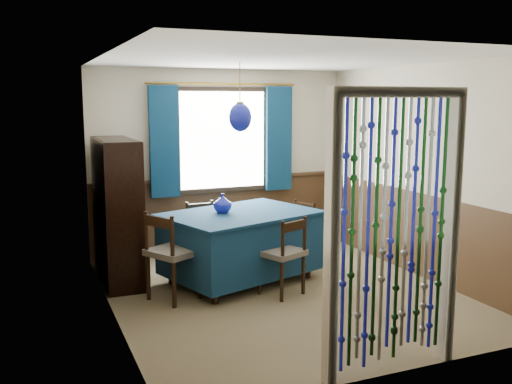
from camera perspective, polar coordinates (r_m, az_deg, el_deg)
name	(u,v)px	position (r m, az deg, el deg)	size (l,w,h in m)	color
floor	(283,293)	(6.32, 2.70, -10.08)	(4.00, 4.00, 0.00)	brown
ceiling	(285,59)	(5.99, 2.89, 13.15)	(4.00, 4.00, 0.00)	silver
wall_back	(221,161)	(7.87, -3.48, 3.06)	(3.60, 3.60, 0.00)	beige
wall_front	(400,214)	(4.34, 14.22, -2.18)	(3.60, 3.60, 0.00)	beige
wall_left	(110,190)	(5.51, -14.37, 0.18)	(4.00, 4.00, 0.00)	beige
wall_right	(422,172)	(6.99, 16.25, 1.95)	(4.00, 4.00, 0.00)	beige
wainscot_back	(222,215)	(7.97, -3.39, -2.32)	(3.60, 3.60, 0.00)	#412B19
wainscot_front	(395,311)	(4.55, 13.73, -11.45)	(3.60, 3.60, 0.00)	#412B19
wainscot_left	(115,267)	(5.67, -13.92, -7.31)	(4.00, 4.00, 0.00)	#412B19
wainscot_right	(418,234)	(7.11, 15.89, -4.06)	(4.00, 4.00, 0.00)	#412B19
window	(222,140)	(7.80, -3.38, 5.22)	(1.32, 0.12, 1.42)	black
doorway	(394,239)	(4.42, 13.65, -4.59)	(1.16, 0.12, 2.18)	silver
dining_table	(241,242)	(6.61, -1.55, -5.00)	(1.95, 1.61, 0.81)	#0E2E4B
chair_near	(284,253)	(6.15, 2.77, -6.16)	(0.55, 0.54, 0.86)	black
chair_far	(204,233)	(7.15, -5.22, -4.15)	(0.43, 0.42, 0.83)	black
chair_left	(171,253)	(6.04, -8.48, -6.08)	(0.62, 0.63, 0.95)	black
chair_right	(297,232)	(7.28, 4.14, -3.96)	(0.50, 0.51, 0.81)	black
sideboard	(118,231)	(6.84, -13.65, -3.82)	(0.45, 1.26, 1.65)	black
pendant_lamp	(240,117)	(6.41, -1.61, 7.48)	(0.26, 0.26, 0.76)	olive
vase_table	(223,204)	(6.52, -3.37, -1.20)	(0.19, 0.19, 0.20)	navy
bowl_shelf	(126,186)	(6.44, -12.88, 0.62)	(0.20, 0.20, 0.05)	beige
vase_sideboard	(118,199)	(7.03, -13.60, -0.68)	(0.17, 0.17, 0.18)	beige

